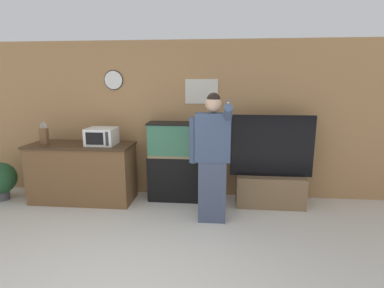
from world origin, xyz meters
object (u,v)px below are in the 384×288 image
at_px(counter_island, 83,173).
at_px(person_standing, 212,156).
at_px(knife_block, 44,136).
at_px(microwave, 102,136).
at_px(potted_plant, 0,179).
at_px(tv_on_stand, 270,180).
at_px(aquarium_on_stand, 177,162).

height_order(counter_island, person_standing, person_standing).
bearing_deg(knife_block, microwave, 2.86).
height_order(microwave, potted_plant, microwave).
distance_m(counter_island, microwave, 0.71).
xyz_separation_m(knife_block, person_standing, (2.70, -0.49, -0.15)).
height_order(counter_island, microwave, microwave).
bearing_deg(person_standing, knife_block, 169.75).
relative_size(counter_island, microwave, 3.79).
relative_size(microwave, tv_on_stand, 0.31).
distance_m(counter_island, aquarium_on_stand, 1.56).
xyz_separation_m(counter_island, microwave, (0.36, -0.00, 0.61)).
bearing_deg(aquarium_on_stand, microwave, -169.89).
relative_size(counter_island, tv_on_stand, 1.16).
distance_m(aquarium_on_stand, tv_on_stand, 1.52).
xyz_separation_m(counter_island, tv_on_stand, (3.03, 0.07, -0.06)).
bearing_deg(counter_island, knife_block, -175.01).
bearing_deg(potted_plant, aquarium_on_stand, 5.92).
relative_size(counter_island, person_standing, 0.93).
relative_size(counter_island, potted_plant, 2.65).
xyz_separation_m(knife_block, tv_on_stand, (3.60, 0.12, -0.67)).
distance_m(microwave, potted_plant, 1.91).
distance_m(counter_island, potted_plant, 1.40).
bearing_deg(tv_on_stand, counter_island, -178.58).
bearing_deg(tv_on_stand, potted_plant, -177.77).
height_order(person_standing, potted_plant, person_standing).
xyz_separation_m(tv_on_stand, person_standing, (-0.91, -0.61, 0.52)).
bearing_deg(counter_island, potted_plant, -175.99).
distance_m(microwave, aquarium_on_stand, 1.27).
bearing_deg(aquarium_on_stand, potted_plant, -174.08).
height_order(counter_island, aquarium_on_stand, aquarium_on_stand).
height_order(microwave, tv_on_stand, tv_on_stand).
distance_m(aquarium_on_stand, person_standing, 0.99).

